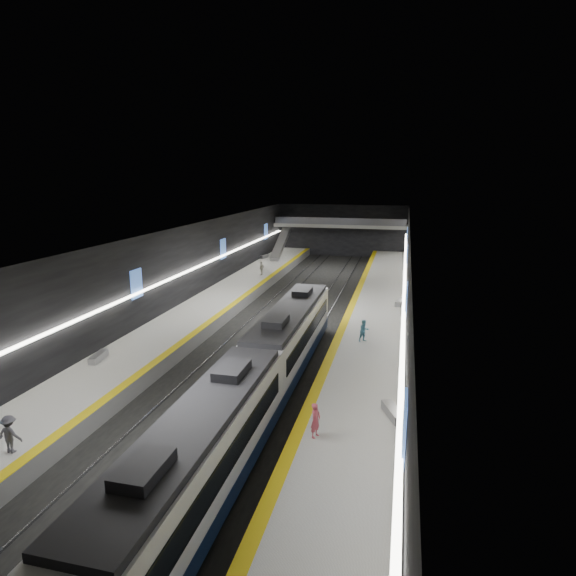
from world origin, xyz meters
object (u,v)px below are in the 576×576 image
(passenger_left_a, at_px, (262,268))
(bench_left_far, at_px, (265,257))
(passenger_right_a, at_px, (316,421))
(passenger_right_b, at_px, (364,331))
(bench_right_far, at_px, (400,302))
(train, at_px, (258,377))
(bench_left_near, at_px, (98,357))
(bench_right_near, at_px, (393,412))
(passenger_left_b, at_px, (10,434))
(escalator, at_px, (280,244))

(passenger_left_a, bearing_deg, bench_left_far, -152.61)
(passenger_right_a, distance_m, passenger_right_b, 13.35)
(bench_right_far, bearing_deg, passenger_left_a, 160.37)
(train, height_order, bench_right_far, train)
(bench_left_near, bearing_deg, passenger_right_b, 16.12)
(bench_right_near, relative_size, passenger_right_a, 1.19)
(bench_left_far, distance_m, passenger_right_a, 47.72)
(passenger_left_a, bearing_deg, passenger_left_b, 13.03)
(bench_right_near, bearing_deg, bench_left_far, 91.18)
(passenger_right_a, bearing_deg, passenger_left_a, 41.11)
(train, relative_size, passenger_left_a, 18.27)
(train, relative_size, escalator, 3.76)
(passenger_right_b, xyz_separation_m, passenger_left_b, (-13.38, -17.58, 0.05))
(passenger_right_a, height_order, passenger_right_b, passenger_right_a)
(passenger_right_b, bearing_deg, bench_right_far, 40.93)
(bench_left_near, bearing_deg, passenger_right_a, -29.82)
(bench_left_near, xyz_separation_m, bench_right_far, (18.46, 18.28, 0.02))
(passenger_left_b, bearing_deg, bench_right_near, -155.95)
(bench_left_far, height_order, passenger_left_b, passenger_left_b)
(bench_right_near, bearing_deg, bench_left_near, 147.61)
(train, distance_m, passenger_left_a, 31.94)
(train, bearing_deg, passenger_left_a, 106.36)
(bench_right_far, xyz_separation_m, passenger_left_b, (-15.71, -28.33, 0.60))
(bench_left_near, bearing_deg, escalator, 79.05)
(escalator, distance_m, bench_right_far, 28.09)
(train, xyz_separation_m, passenger_right_a, (3.66, -3.06, -0.39))
(bench_left_near, xyz_separation_m, bench_right_near, (18.46, -3.06, 0.01))
(bench_left_far, xyz_separation_m, passenger_left_a, (3.01, -11.38, 0.61))
(escalator, height_order, bench_right_far, escalator)
(train, bearing_deg, escalator, 103.00)
(passenger_right_b, bearing_deg, passenger_left_b, -164.16)
(bench_right_far, relative_size, passenger_right_b, 1.23)
(bench_left_near, relative_size, passenger_left_a, 1.11)
(bench_left_near, bearing_deg, bench_left_far, 81.89)
(bench_right_near, distance_m, passenger_right_a, 4.35)
(bench_left_far, relative_size, passenger_left_a, 1.07)
(passenger_left_a, bearing_deg, bench_right_near, 39.90)
(passenger_right_a, bearing_deg, train, 70.63)
(bench_left_far, height_order, bench_right_near, bench_right_near)
(bench_left_far, bearing_deg, passenger_right_a, -55.23)
(bench_left_far, xyz_separation_m, passenger_right_a, (15.66, -45.08, 0.59))
(bench_right_far, bearing_deg, bench_left_near, -123.85)
(escalator, xyz_separation_m, bench_right_near, (17.00, -43.65, -1.67))
(bench_right_near, bearing_deg, passenger_left_a, 94.33)
(passenger_left_b, bearing_deg, passenger_left_a, -89.50)
(escalator, distance_m, passenger_right_b, 36.19)
(passenger_left_a, relative_size, passenger_left_b, 0.98)
(escalator, relative_size, passenger_right_a, 4.95)
(bench_left_near, distance_m, bench_left_far, 39.30)
(bench_right_far, distance_m, passenger_right_b, 11.02)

